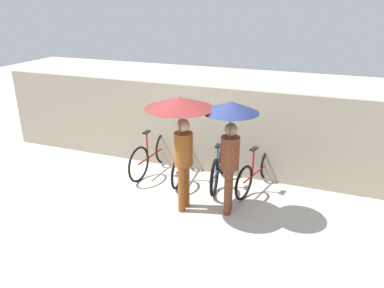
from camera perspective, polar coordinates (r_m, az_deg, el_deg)
The scene contains 8 objects.
ground_plane at distance 6.49m, azimuth -3.86°, elevation -11.91°, with size 30.00×30.00×0.00m, color #B7B2A8.
back_wall at distance 7.93m, azimuth 2.60°, elevation 2.06°, with size 10.28×0.12×1.88m.
parked_bicycle_0 at distance 8.16m, azimuth -6.07°, elevation -1.55°, with size 0.44×1.82×1.02m.
parked_bicycle_1 at distance 7.90m, azimuth -1.08°, elevation -2.60°, with size 0.44×1.75×1.01m.
parked_bicycle_2 at distance 7.62m, azimuth 4.11°, elevation -3.36°, with size 0.44×1.74×0.99m.
parked_bicycle_3 at distance 7.53m, azimuth 9.84°, elevation -4.10°, with size 0.58×1.73×1.04m.
pedestrian_leading at distance 6.09m, azimuth -1.74°, elevation 3.60°, with size 1.12×1.12×2.10m.
pedestrian_center at distance 6.07m, azimuth 5.86°, elevation 2.15°, with size 0.90×0.90×2.06m.
Camera 1 is at (2.32, -4.91, 3.55)m, focal length 35.00 mm.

